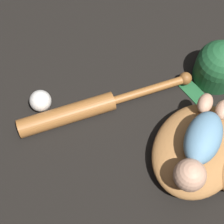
# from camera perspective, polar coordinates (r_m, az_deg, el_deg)

# --- Properties ---
(ground_plane) EXTENTS (6.00, 6.00, 0.00)m
(ground_plane) POSITION_cam_1_polar(r_m,az_deg,el_deg) (1.24, 14.97, -6.18)
(ground_plane) COLOR black
(baseball_glove) EXTENTS (0.39, 0.37, 0.09)m
(baseball_glove) POSITION_cam_1_polar(r_m,az_deg,el_deg) (1.18, 13.69, -6.06)
(baseball_glove) COLOR #A8703D
(baseball_glove) RESTS_ON ground
(baby_figure) EXTENTS (0.32, 0.21, 0.09)m
(baby_figure) POSITION_cam_1_polar(r_m,az_deg,el_deg) (1.09, 13.37, -4.82)
(baby_figure) COLOR #6693B2
(baby_figure) RESTS_ON baseball_glove
(baseball_bat) EXTENTS (0.57, 0.27, 0.06)m
(baseball_bat) POSITION_cam_1_polar(r_m,az_deg,el_deg) (1.23, -4.06, 0.47)
(baseball_bat) COLOR #9E602D
(baseball_bat) RESTS_ON ground
(baseball) EXTENTS (0.07, 0.07, 0.07)m
(baseball) POSITION_cam_1_polar(r_m,az_deg,el_deg) (1.26, -10.85, 1.68)
(baseball) COLOR white
(baseball) RESTS_ON ground
(baseball_cap) EXTENTS (0.21, 0.16, 0.16)m
(baseball_cap) POSITION_cam_1_polar(r_m,az_deg,el_deg) (1.32, 15.92, 6.80)
(baseball_cap) COLOR #1E562D
(baseball_cap) RESTS_ON ground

